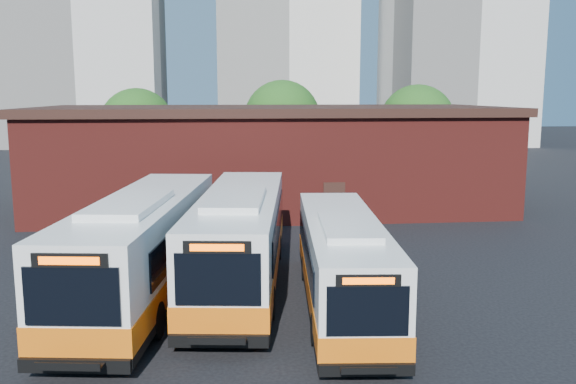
{
  "coord_description": "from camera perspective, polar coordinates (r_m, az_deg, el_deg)",
  "views": [
    {
      "loc": [
        -2.88,
        -18.56,
        7.22
      ],
      "look_at": [
        -0.33,
        6.31,
        3.16
      ],
      "focal_mm": 38.0,
      "sensor_mm": 36.0,
      "label": 1
    }
  ],
  "objects": [
    {
      "name": "bus_west",
      "position": [
        22.32,
        -13.31,
        -5.29
      ],
      "size": [
        4.64,
        14.12,
        3.79
      ],
      "rotation": [
        0.0,
        0.0,
        -0.13
      ],
      "color": "white",
      "rests_on": "ground"
    },
    {
      "name": "bus_mideast",
      "position": [
        20.83,
        5.12,
        -6.87
      ],
      "size": [
        3.37,
        11.94,
        3.21
      ],
      "rotation": [
        0.0,
        0.0,
        -0.08
      ],
      "color": "white",
      "rests_on": "ground"
    },
    {
      "name": "ground",
      "position": [
        20.12,
        2.83,
        -11.81
      ],
      "size": [
        220.0,
        220.0,
        0.0
      ],
      "primitive_type": "plane",
      "color": "black"
    },
    {
      "name": "tree_west",
      "position": [
        51.13,
        -13.92,
        6.07
      ],
      "size": [
        6.0,
        6.0,
        7.65
      ],
      "color": "#382314",
      "rests_on": "ground"
    },
    {
      "name": "bus_midwest",
      "position": [
        23.17,
        -4.46,
        -4.63
      ],
      "size": [
        4.36,
        13.79,
        3.7
      ],
      "rotation": [
        0.0,
        0.0,
        -0.12
      ],
      "color": "white",
      "rests_on": "ground"
    },
    {
      "name": "depot_building",
      "position": [
        38.87,
        -1.56,
        3.37
      ],
      "size": [
        28.6,
        12.6,
        6.4
      ],
      "color": "maroon",
      "rests_on": "ground"
    },
    {
      "name": "tree_east",
      "position": [
        52.1,
        11.99,
        6.4
      ],
      "size": [
        6.24,
        6.24,
        7.96
      ],
      "color": "#382314",
      "rests_on": "ground"
    },
    {
      "name": "transit_worker",
      "position": [
        18.73,
        10.38,
        -10.81
      ],
      "size": [
        0.6,
        0.72,
        1.7
      ],
      "primitive_type": "imported",
      "rotation": [
        0.0,
        0.0,
        1.93
      ],
      "color": "black",
      "rests_on": "ground"
    },
    {
      "name": "tree_mid",
      "position": [
        52.83,
        -0.54,
        6.9
      ],
      "size": [
        6.56,
        6.56,
        8.36
      ],
      "color": "#382314",
      "rests_on": "ground"
    }
  ]
}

